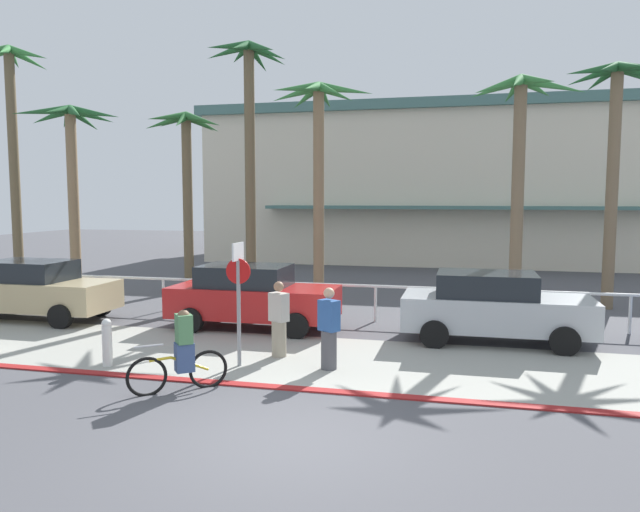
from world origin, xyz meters
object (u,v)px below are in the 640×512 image
object	(u,v)px
palm_tree_2	(187,152)
palm_tree_3	(250,108)
bollard_0	(107,342)
palm_tree_1	(72,150)
palm_tree_5	(520,137)
pedestrian_0	(329,332)
car_red_1	(252,296)
palm_tree_0	(12,118)
palm_tree_4	(318,135)
car_silver_2	(494,307)
car_tan_0	(35,289)
palm_tree_6	(617,119)
cyclist_yellow_0	(182,353)
stop_sign_bike_lane	(238,286)
pedestrian_1	(279,323)

from	to	relation	value
palm_tree_2	palm_tree_3	bearing A→B (deg)	-16.35
bollard_0	palm_tree_1	xyz separation A→B (m)	(-6.05, 7.47, 4.59)
palm_tree_5	pedestrian_0	bearing A→B (deg)	-120.75
palm_tree_2	palm_tree_5	size ratio (longest dim) A/B	0.95
palm_tree_1	car_red_1	world-z (taller)	palm_tree_1
palm_tree_0	palm_tree_3	world-z (taller)	palm_tree_0
palm_tree_4	car_silver_2	world-z (taller)	palm_tree_4
bollard_0	palm_tree_4	distance (m)	10.18
car_silver_2	car_tan_0	bearing A→B (deg)	-178.93
palm_tree_6	bollard_0	bearing A→B (deg)	-140.76
palm_tree_0	palm_tree_4	bearing A→B (deg)	-0.29
palm_tree_5	cyclist_yellow_0	size ratio (longest dim) A/B	4.66
palm_tree_2	palm_tree_5	distance (m)	11.69
bollard_0	palm_tree_6	world-z (taller)	palm_tree_6
palm_tree_0	car_tan_0	size ratio (longest dim) A/B	2.06
stop_sign_bike_lane	bollard_0	size ratio (longest dim) A/B	2.56
palm_tree_0	palm_tree_4	xyz separation A→B (m)	(11.74, -0.06, -0.91)
palm_tree_6	pedestrian_1	bearing A→B (deg)	-136.47
bollard_0	stop_sign_bike_lane	bearing A→B (deg)	13.60
palm_tree_1	cyclist_yellow_0	bearing A→B (deg)	-45.92
palm_tree_3	palm_tree_6	size ratio (longest dim) A/B	1.16
palm_tree_1	palm_tree_4	xyz separation A→B (m)	(8.43, 1.07, 0.41)
palm_tree_5	car_red_1	bearing A→B (deg)	-152.61
palm_tree_3	palm_tree_5	world-z (taller)	palm_tree_3
car_red_1	pedestrian_1	bearing A→B (deg)	-59.05
bollard_0	car_silver_2	world-z (taller)	car_silver_2
pedestrian_1	cyclist_yellow_0	bearing A→B (deg)	-111.60
car_tan_0	car_silver_2	bearing A→B (deg)	1.07
palm_tree_0	pedestrian_1	bearing A→B (deg)	-29.38
car_red_1	pedestrian_0	distance (m)	4.35
palm_tree_3	palm_tree_4	xyz separation A→B (m)	(2.52, -0.45, -1.00)
car_red_1	pedestrian_0	bearing A→B (deg)	-49.29
car_red_1	pedestrian_0	size ratio (longest dim) A/B	2.62
palm_tree_0	car_tan_0	world-z (taller)	palm_tree_0
palm_tree_0	palm_tree_5	size ratio (longest dim) A/B	1.30
stop_sign_bike_lane	palm_tree_0	size ratio (longest dim) A/B	0.28
palm_tree_6	car_red_1	xyz separation A→B (m)	(-9.87, -5.27, -4.99)
pedestrian_0	palm_tree_4	bearing A→B (deg)	105.29
palm_tree_0	pedestrian_0	bearing A→B (deg)	-29.27
palm_tree_1	palm_tree_5	distance (m)	14.63
stop_sign_bike_lane	cyclist_yellow_0	distance (m)	2.00
stop_sign_bike_lane	palm_tree_6	world-z (taller)	palm_tree_6
palm_tree_6	car_silver_2	xyz separation A→B (m)	(-3.70, -5.40, -4.99)
stop_sign_bike_lane	palm_tree_3	world-z (taller)	palm_tree_3
car_silver_2	palm_tree_3	bearing A→B (deg)	147.87
stop_sign_bike_lane	palm_tree_2	size ratio (longest dim) A/B	0.39
palm_tree_1	pedestrian_1	size ratio (longest dim) A/B	3.97
palm_tree_3	car_red_1	world-z (taller)	palm_tree_3
pedestrian_0	palm_tree_3	bearing A→B (deg)	119.56
stop_sign_bike_lane	car_tan_0	world-z (taller)	stop_sign_bike_lane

